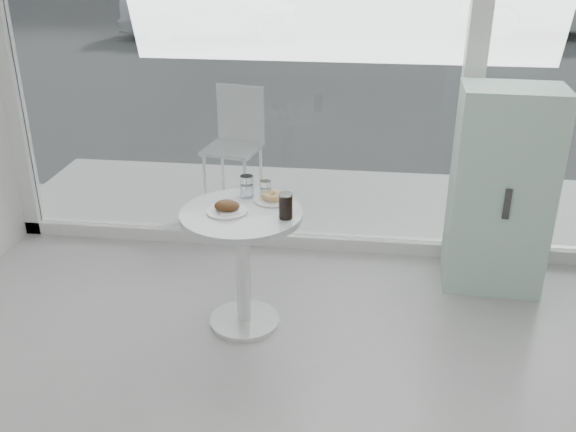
# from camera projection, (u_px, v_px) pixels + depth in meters

# --- Properties ---
(room_shell) EXTENTS (6.00, 6.00, 6.00)m
(room_shell) POSITION_uv_depth(u_px,v_px,m) (236.00, 207.00, 0.98)
(room_shell) COLOR white
(room_shell) RESTS_ON ground
(storefront) EXTENTS (5.00, 0.14, 3.00)m
(storefront) POSITION_uv_depth(u_px,v_px,m) (353.00, 20.00, 4.27)
(storefront) COLOR white
(storefront) RESTS_ON ground
(main_table) EXTENTS (0.72, 0.72, 0.77)m
(main_table) POSITION_uv_depth(u_px,v_px,m) (242.00, 245.00, 3.83)
(main_table) COLOR white
(main_table) RESTS_ON ground
(patio_deck) EXTENTS (5.60, 1.60, 0.05)m
(patio_deck) POSITION_uv_depth(u_px,v_px,m) (339.00, 204.00, 5.70)
(patio_deck) COLOR beige
(patio_deck) RESTS_ON ground
(street) EXTENTS (40.00, 24.00, 0.00)m
(street) POSITION_uv_depth(u_px,v_px,m) (363.00, 20.00, 16.72)
(street) COLOR #3E3E3E
(street) RESTS_ON ground
(mint_cabinet) EXTENTS (0.66, 0.46, 1.39)m
(mint_cabinet) POSITION_uv_depth(u_px,v_px,m) (501.00, 191.00, 4.23)
(mint_cabinet) COLOR #A3D0BA
(mint_cabinet) RESTS_ON ground
(patio_chair) EXTENTS (0.51, 0.51, 1.00)m
(patio_chair) POSITION_uv_depth(u_px,v_px,m) (236.00, 138.00, 5.50)
(patio_chair) COLOR white
(patio_chair) RESTS_ON patio_deck
(car_white) EXTENTS (4.11, 2.24, 1.32)m
(car_white) POSITION_uv_depth(u_px,v_px,m) (211.00, 5.00, 13.95)
(car_white) COLOR silver
(car_white) RESTS_ON street
(car_silver) EXTENTS (4.54, 2.11, 1.44)m
(car_silver) POSITION_uv_depth(u_px,v_px,m) (565.00, 3.00, 13.95)
(car_silver) COLOR #B4B6BC
(car_silver) RESTS_ON street
(plate_fritter) EXTENTS (0.24, 0.24, 0.07)m
(plate_fritter) POSITION_uv_depth(u_px,v_px,m) (228.00, 208.00, 3.72)
(plate_fritter) COLOR white
(plate_fritter) RESTS_ON main_table
(plate_donut) EXTENTS (0.22, 0.22, 0.05)m
(plate_donut) POSITION_uv_depth(u_px,v_px,m) (273.00, 198.00, 3.87)
(plate_donut) COLOR white
(plate_donut) RESTS_ON main_table
(water_tumbler_a) EXTENTS (0.08, 0.08, 0.13)m
(water_tumbler_a) POSITION_uv_depth(u_px,v_px,m) (247.00, 187.00, 3.92)
(water_tumbler_a) COLOR white
(water_tumbler_a) RESTS_ON main_table
(water_tumbler_b) EXTENTS (0.07, 0.07, 0.11)m
(water_tumbler_b) POSITION_uv_depth(u_px,v_px,m) (266.00, 190.00, 3.90)
(water_tumbler_b) COLOR white
(water_tumbler_b) RESTS_ON main_table
(cola_glass) EXTENTS (0.08, 0.08, 0.15)m
(cola_glass) POSITION_uv_depth(u_px,v_px,m) (286.00, 206.00, 3.63)
(cola_glass) COLOR white
(cola_glass) RESTS_ON main_table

